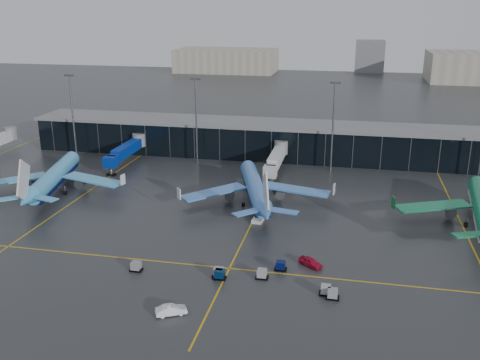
% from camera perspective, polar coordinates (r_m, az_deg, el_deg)
% --- Properties ---
extents(ground, '(600.00, 600.00, 0.00)m').
position_cam_1_polar(ground, '(113.68, -4.36, -5.48)').
color(ground, '#282B2D').
rests_on(ground, ground).
extents(terminal_pier, '(142.00, 17.00, 10.70)m').
position_cam_1_polar(terminal_pier, '(169.37, 1.42, 4.46)').
color(terminal_pier, black).
rests_on(terminal_pier, ground).
extents(jet_bridges, '(94.00, 27.50, 7.20)m').
position_cam_1_polar(jet_bridges, '(162.11, -12.12, 3.11)').
color(jet_bridges, '#595B60').
rests_on(jet_bridges, ground).
extents(flood_masts, '(203.00, 0.50, 25.50)m').
position_cam_1_polar(flood_masts, '(155.15, 2.46, 6.35)').
color(flood_masts, '#595B60').
rests_on(flood_masts, ground).
extents(distant_hangars, '(260.00, 71.00, 22.00)m').
position_cam_1_polar(distant_hangars, '(372.28, 15.28, 11.85)').
color(distant_hangars, '#B2AD99').
rests_on(distant_hangars, ground).
extents(taxi_lines, '(220.00, 120.00, 0.02)m').
position_cam_1_polar(taxi_lines, '(121.07, 1.60, -3.91)').
color(taxi_lines, gold).
rests_on(taxi_lines, ground).
extents(airliner_arkefly, '(47.41, 51.41, 13.47)m').
position_cam_1_polar(airliner_arkefly, '(142.73, -19.28, 1.36)').
color(airliner_arkefly, '#43A3DD').
rests_on(airliner_arkefly, ground).
extents(airliner_klm_near, '(48.40, 51.85, 13.13)m').
position_cam_1_polar(airliner_klm_near, '(127.05, 1.59, 0.31)').
color(airliner_klm_near, '#407DD4').
rests_on(airliner_klm_near, ground).
extents(baggage_carts, '(37.21, 9.54, 1.70)m').
position_cam_1_polar(baggage_carts, '(93.88, 1.27, -10.28)').
color(baggage_carts, black).
rests_on(baggage_carts, ground).
extents(mobile_airstair, '(2.45, 3.37, 3.45)m').
position_cam_1_polar(mobile_airstair, '(118.06, 1.92, -4.11)').
color(mobile_airstair, white).
rests_on(mobile_airstair, ground).
extents(service_van_red, '(4.97, 4.34, 1.62)m').
position_cam_1_polar(service_van_red, '(99.58, 7.53, -8.66)').
color(service_van_red, '#AF0D2B').
rests_on(service_van_red, ground).
extents(service_van_white, '(5.07, 3.72, 1.59)m').
position_cam_1_polar(service_van_white, '(85.30, -7.35, -13.58)').
color(service_van_white, white).
rests_on(service_van_white, ground).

